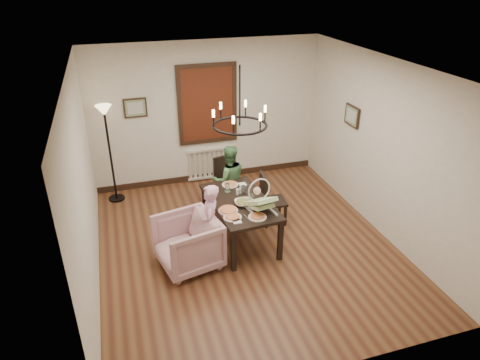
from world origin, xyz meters
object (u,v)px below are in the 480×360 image
chair_far (228,182)px  drinking_glass (251,198)px  floor_lamp (110,156)px  armchair (188,243)px  elderly_woman (210,229)px  seated_man (229,185)px  baby_bouncer (260,200)px  dining_table (240,205)px  chair_right (274,198)px

chair_far → drinking_glass: size_ratio=6.75×
chair_far → floor_lamp: 2.19m
armchair → elderly_woman: bearing=90.2°
chair_far → seated_man: size_ratio=0.86×
chair_far → floor_lamp: size_ratio=0.50×
floor_lamp → baby_bouncer: bearing=-48.7°
floor_lamp → armchair: bearing=-68.4°
baby_bouncer → dining_table: bearing=108.4°
dining_table → chair_right: bearing=21.5°
chair_far → chair_right: 1.00m
seated_man → floor_lamp: size_ratio=0.59×
chair_right → chair_far: bearing=39.0°
dining_table → chair_far: size_ratio=1.75×
dining_table → elderly_woman: size_ratio=1.57×
drinking_glass → seated_man: bearing=94.4°
chair_right → drinking_glass: (-0.55, -0.44, 0.33)m
chair_far → drinking_glass: 1.31m
drinking_glass → chair_right: bearing=38.3°
baby_bouncer → drinking_glass: 0.30m
dining_table → seated_man: seated_man is taller
baby_bouncer → floor_lamp: floor_lamp is taller
chair_right → seated_man: 0.84m
baby_bouncer → chair_far: bearing=82.3°
dining_table → armchair: bearing=-160.0°
chair_far → chair_right: chair_right is taller
drinking_glass → floor_lamp: 2.88m
elderly_woman → baby_bouncer: 0.85m
chair_far → drinking_glass: bearing=-102.7°
elderly_woman → dining_table: bearing=137.1°
seated_man → drinking_glass: seated_man is taller
elderly_woman → seated_man: size_ratio=0.96×
chair_far → floor_lamp: (-1.99, 0.79, 0.45)m
chair_far → armchair: bearing=-136.9°
dining_table → floor_lamp: 2.71m
chair_far → floor_lamp: floor_lamp is taller
chair_right → armchair: bearing=119.7°
chair_right → baby_bouncer: baby_bouncer is taller
chair_far → drinking_glass: chair_far is taller
dining_table → drinking_glass: size_ratio=11.85×
seated_man → armchair: bearing=53.6°
drinking_glass → baby_bouncer: bearing=-80.3°
dining_table → armchair: size_ratio=1.85×
chair_right → armchair: (-1.62, -0.75, -0.07)m
seated_man → baby_bouncer: baby_bouncer is taller
dining_table → seated_man: 0.90m
chair_right → elderly_woman: bearing=122.8°
armchair → floor_lamp: (-0.94, 2.38, 0.51)m
dining_table → elderly_woman: elderly_woman is taller
chair_far → baby_bouncer: baby_bouncer is taller
baby_bouncer → chair_right: bearing=44.6°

